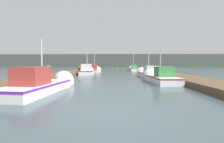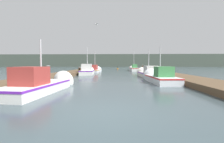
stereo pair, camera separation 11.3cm
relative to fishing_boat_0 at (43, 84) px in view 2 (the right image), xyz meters
The scene contains 16 objects.
ground_plane 5.23m from the fishing_boat_0, 43.91° to the right, with size 200.00×200.00×0.00m.
dock_left 12.67m from the fishing_boat_0, 102.21° to the left, with size 2.89×40.00×0.38m.
dock_right 16.04m from the fishing_boat_0, 50.55° to the left, with size 2.89×40.00×0.38m.
distant_shore_ridge 70.69m from the fishing_boat_0, 86.95° to the left, with size 120.00×16.00×6.03m.
fishing_boat_0 is the anchor object (origin of this frame).
fishing_boat_1 8.87m from the fishing_boat_0, 31.15° to the left, with size 1.94×5.16×3.52m.
fishing_boat_2 12.42m from the fishing_boat_0, 51.84° to the left, with size 1.98×6.32×3.68m.
fishing_boat_3 13.29m from the fishing_boat_0, 91.14° to the left, with size 2.11×4.81×4.41m.
fishing_boat_4 19.14m from the fishing_boat_0, 90.11° to the left, with size 1.80×5.69×4.30m.
fishing_boat_5 25.33m from the fishing_boat_0, 72.82° to the left, with size 1.65×6.32×4.84m.
mooring_piling_0 3.62m from the fishing_boat_0, 111.60° to the left, with size 0.30×0.30×1.39m.
mooring_piling_1 13.28m from the fishing_boat_0, 96.10° to the left, with size 0.35×0.35×1.05m.
mooring_piling_2 1.36m from the fishing_boat_0, 157.72° to the right, with size 0.25×0.25×1.19m.
mooring_piling_3 23.44m from the fishing_boat_0, 67.49° to the left, with size 0.24×0.24×1.28m.
channel_buoy 31.99m from the fishing_boat_0, 82.82° to the left, with size 0.44×0.44×0.94m.
seagull_lead 7.61m from the fishing_boat_0, 68.63° to the left, with size 0.43×0.51×0.12m.
Camera 2 is at (0.43, -4.53, 1.55)m, focal length 24.00 mm.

